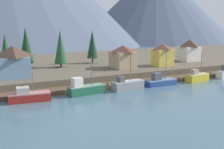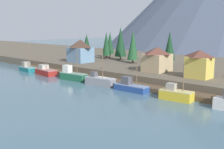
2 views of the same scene
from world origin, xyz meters
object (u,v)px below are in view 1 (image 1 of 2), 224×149
object	(u,v)px
fishing_boat_blue	(160,81)
conifer_near_right	(26,45)
conifer_back_right	(5,49)
house_white	(189,50)
house_tan	(123,56)
fishing_boat_red	(28,96)
fishing_boat_yellow	(197,77)
fishing_boat_green	(85,89)
conifer_mid_left	(60,47)
house_blue	(13,61)
fishing_boat_grey	(127,85)
house_yellow	(163,55)
conifer_back_left	(92,44)

from	to	relation	value
fishing_boat_blue	conifer_near_right	distance (m)	39.68
fishing_boat_blue	conifer_back_right	distance (m)	43.07
house_white	house_tan	bearing A→B (deg)	-173.30
fishing_boat_blue	house_tan	bearing A→B (deg)	98.77
fishing_boat_red	fishing_boat_yellow	world-z (taller)	fishing_boat_yellow
fishing_boat_red	house_white	xyz separation A→B (m)	(56.62, 18.17, 5.06)
fishing_boat_red	fishing_boat_blue	size ratio (longest dim) A/B	0.93
fishing_boat_green	conifer_mid_left	size ratio (longest dim) A/B	0.78
house_blue	house_white	bearing A→B (deg)	3.76
house_blue	conifer_near_right	world-z (taller)	conifer_near_right
fishing_boat_red	fishing_boat_grey	bearing A→B (deg)	6.40
fishing_boat_green	fishing_boat_blue	world-z (taller)	fishing_boat_blue
house_white	fishing_boat_red	bearing A→B (deg)	-162.20
fishing_boat_yellow	house_yellow	world-z (taller)	house_yellow
house_tan	conifer_mid_left	bearing A→B (deg)	149.48
conifer_mid_left	fishing_boat_red	bearing A→B (deg)	-120.25
house_blue	conifer_back_left	xyz separation A→B (m)	(26.04, 13.29, 2.18)
fishing_boat_green	fishing_boat_yellow	xyz separation A→B (m)	(31.83, 0.01, -0.15)
fishing_boat_grey	conifer_mid_left	bearing A→B (deg)	103.27
fishing_boat_yellow	fishing_boat_green	bearing A→B (deg)	174.43
fishing_boat_grey	conifer_back_right	bearing A→B (deg)	124.24
house_tan	house_white	bearing A→B (deg)	6.70
fishing_boat_green	house_blue	distance (m)	19.70
house_tan	fishing_boat_grey	bearing A→B (deg)	-114.50
fishing_boat_red	conifer_back_left	world-z (taller)	conifer_back_left
house_tan	house_blue	bearing A→B (deg)	-178.89
fishing_boat_blue	conifer_mid_left	distance (m)	30.84
conifer_back_left	house_tan	bearing A→B (deg)	-72.28
conifer_mid_left	conifer_back_right	distance (m)	15.06
fishing_boat_green	conifer_back_right	distance (m)	30.62
fishing_boat_grey	conifer_near_right	bearing A→B (deg)	115.36
conifer_mid_left	conifer_back_left	distance (m)	12.00
fishing_boat_red	house_tan	bearing A→B (deg)	32.86
house_white	fishing_boat_yellow	bearing A→B (deg)	-125.03
conifer_near_right	house_white	bearing A→B (deg)	-11.09
fishing_boat_green	conifer_mid_left	xyz separation A→B (m)	(1.85, 23.90, 7.14)
fishing_boat_grey	house_tan	distance (m)	16.96
fishing_boat_blue	house_yellow	world-z (taller)	fishing_boat_blue
house_yellow	conifer_back_left	distance (m)	22.21
house_white	house_yellow	bearing A→B (deg)	-161.58
fishing_boat_grey	house_blue	world-z (taller)	house_blue
fishing_boat_yellow	conifer_back_right	world-z (taller)	conifer_back_right
conifer_near_right	fishing_boat_green	bearing A→B (deg)	-75.89
fishing_boat_green	conifer_back_right	size ratio (longest dim) A/B	0.85
fishing_boat_yellow	fishing_boat_grey	bearing A→B (deg)	174.65
fishing_boat_grey	fishing_boat_blue	distance (m)	9.52
fishing_boat_green	conifer_mid_left	bearing A→B (deg)	79.66
conifer_back_right	house_yellow	bearing A→B (deg)	-17.75
house_tan	conifer_near_right	world-z (taller)	conifer_near_right
fishing_boat_grey	conifer_mid_left	xyz separation A→B (m)	(-8.76, 23.98, 7.32)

